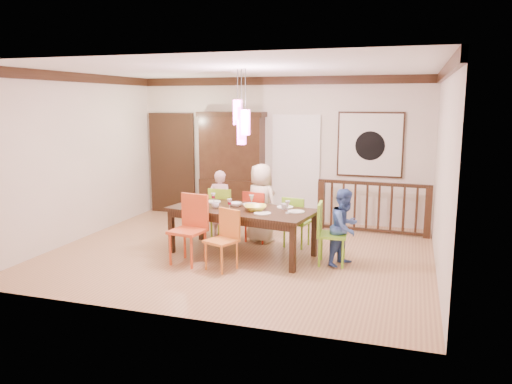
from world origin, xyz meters
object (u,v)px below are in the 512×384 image
(dining_table, at_px, (242,213))
(china_hutch, at_px, (232,166))
(chair_end_right, at_px, (332,230))
(balustrade, at_px, (373,207))
(person_far_left, at_px, (220,204))
(chair_far_left, at_px, (224,209))
(person_end_right, at_px, (345,227))
(person_far_mid, at_px, (261,203))

(dining_table, relative_size, china_hutch, 1.09)
(chair_end_right, xyz_separation_m, balustrade, (0.43, 2.05, -0.03))
(dining_table, relative_size, person_far_left, 1.99)
(dining_table, relative_size, chair_far_left, 2.62)
(chair_end_right, distance_m, person_far_left, 2.37)
(dining_table, bearing_deg, chair_end_right, 7.08)
(person_far_left, bearing_deg, person_end_right, 154.49)
(dining_table, distance_m, person_far_left, 1.16)
(person_far_mid, distance_m, person_end_right, 1.76)
(person_far_mid, bearing_deg, dining_table, 109.12)
(chair_far_left, xyz_separation_m, person_end_right, (2.25, -0.85, 0.05))
(chair_end_right, distance_m, china_hutch, 3.49)
(balustrade, xyz_separation_m, person_end_right, (-0.25, -2.02, 0.08))
(chair_far_left, xyz_separation_m, person_far_left, (-0.10, 0.08, 0.08))
(china_hutch, distance_m, balustrade, 2.98)
(chair_end_right, bearing_deg, china_hutch, 41.14)
(china_hutch, height_order, balustrade, china_hutch)
(chair_end_right, relative_size, china_hutch, 0.42)
(person_far_left, distance_m, person_far_mid, 0.81)
(china_hutch, xyz_separation_m, person_far_left, (0.30, -1.43, -0.50))
(person_end_right, bearing_deg, person_far_left, 94.29)
(balustrade, height_order, person_far_mid, person_far_mid)
(chair_far_left, distance_m, chair_end_right, 2.25)
(person_far_left, distance_m, person_end_right, 2.53)
(balustrade, xyz_separation_m, person_far_mid, (-1.80, -1.19, 0.19))
(chair_far_left, relative_size, chair_end_right, 0.99)
(chair_far_left, distance_m, person_far_left, 0.15)
(chair_end_right, height_order, balustrade, balustrade)
(dining_table, relative_size, balustrade, 1.17)
(china_hutch, bearing_deg, chair_far_left, -75.42)
(china_hutch, bearing_deg, person_far_left, -78.31)
(person_far_left, height_order, person_end_right, person_far_left)
(dining_table, xyz_separation_m, person_far_mid, (0.07, 0.79, 0.01))
(person_far_left, bearing_deg, balustrade, -161.20)
(person_far_left, bearing_deg, person_far_mid, 168.68)
(chair_end_right, relative_size, balustrade, 0.45)
(person_far_left, xyz_separation_m, person_end_right, (2.35, -0.93, -0.03))
(chair_end_right, xyz_separation_m, person_far_left, (-2.17, 0.96, 0.07))
(china_hutch, height_order, person_far_left, china_hutch)
(chair_end_right, bearing_deg, person_far_left, 61.42)
(person_end_right, bearing_deg, chair_end_right, 125.12)
(chair_end_right, distance_m, person_end_right, 0.19)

